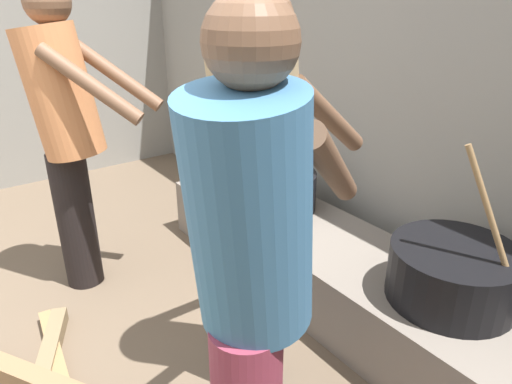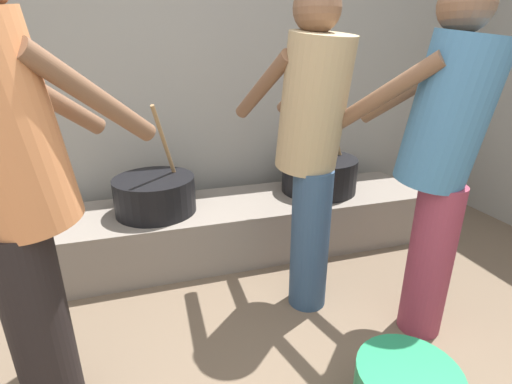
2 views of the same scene
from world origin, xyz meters
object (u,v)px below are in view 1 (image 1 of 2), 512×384
at_px(cooking_pot_secondary, 453,274).
at_px(cook_in_blue_shirt, 251,276).
at_px(cook_in_tan_shirt, 260,187).
at_px(cooking_pot_main, 274,190).
at_px(cook_in_orange_shirt, 66,126).

relative_size(cooking_pot_secondary, cook_in_blue_shirt, 0.44).
bearing_deg(cook_in_tan_shirt, cooking_pot_secondary, 59.53).
distance_m(cooking_pot_main, cook_in_tan_shirt, 1.07).
distance_m(cook_in_blue_shirt, cook_in_orange_shirt, 1.61).
relative_size(cooking_pot_main, cook_in_orange_shirt, 0.42).
distance_m(cooking_pot_main, cook_in_blue_shirt, 1.61).
relative_size(cooking_pot_secondary, cook_in_orange_shirt, 0.43).
height_order(cook_in_orange_shirt, cook_in_tan_shirt, cook_in_orange_shirt).
relative_size(cooking_pot_main, cook_in_blue_shirt, 0.43).
bearing_deg(cooking_pot_secondary, cook_in_orange_shirt, -146.22).
xyz_separation_m(cooking_pot_secondary, cook_in_blue_shirt, (0.03, -1.06, 0.42)).
distance_m(cooking_pot_secondary, cook_in_orange_shirt, 1.95).
bearing_deg(cook_in_blue_shirt, cook_in_tan_shirt, 141.24).
bearing_deg(cook_in_tan_shirt, cook_in_blue_shirt, -38.76).
bearing_deg(cook_in_blue_shirt, cook_in_orange_shirt, 179.88).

